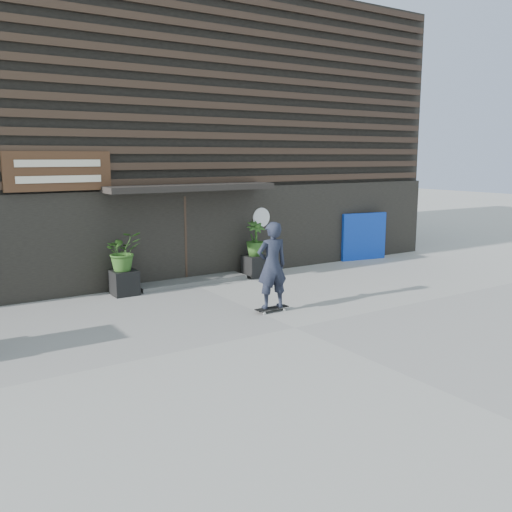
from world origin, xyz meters
TOP-DOWN VIEW (x-y plane):
  - ground at (0.00, 0.00)m, footprint 80.00×80.00m
  - entrance_step at (0.00, 4.60)m, footprint 3.00×0.80m
  - planter_pot_left at (-1.90, 4.40)m, footprint 0.60×0.60m
  - bamboo_left at (-1.90, 4.40)m, footprint 0.86×0.75m
  - planter_pot_right at (1.90, 4.40)m, footprint 0.60×0.60m
  - bamboo_right at (1.90, 4.40)m, footprint 0.54×0.54m
  - blue_tarp at (6.29, 4.70)m, footprint 1.63×0.37m
  - building at (-0.00, 9.96)m, footprint 18.00×11.00m
  - skateboarder at (0.26, 1.19)m, footprint 0.78×0.54m

SIDE VIEW (x-z plane):
  - ground at x=0.00m, z-range 0.00..0.00m
  - entrance_step at x=0.00m, z-range 0.00..0.12m
  - planter_pot_left at x=-1.90m, z-range 0.00..0.60m
  - planter_pot_right at x=1.90m, z-range 0.00..0.60m
  - blue_tarp at x=6.29m, z-range 0.00..1.53m
  - skateboarder at x=0.26m, z-range 0.04..2.02m
  - bamboo_left at x=-1.90m, z-range 0.60..1.56m
  - bamboo_right at x=1.90m, z-range 0.60..1.56m
  - building at x=0.00m, z-range -0.01..7.99m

